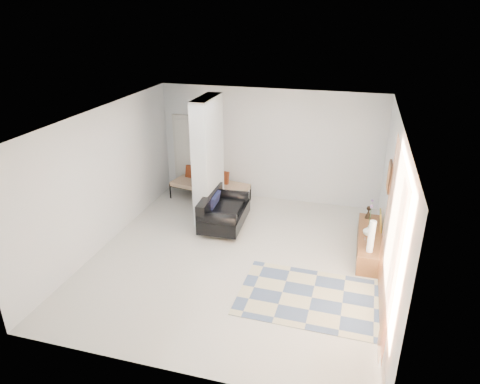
# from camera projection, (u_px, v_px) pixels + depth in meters

# --- Properties ---
(floor) EXTENTS (6.00, 6.00, 0.00)m
(floor) POSITION_uv_depth(u_px,v_px,m) (236.00, 257.00, 8.45)
(floor) COLOR beige
(floor) RESTS_ON ground
(ceiling) EXTENTS (6.00, 6.00, 0.00)m
(ceiling) POSITION_uv_depth(u_px,v_px,m) (235.00, 118.00, 7.34)
(ceiling) COLOR white
(ceiling) RESTS_ON wall_back
(wall_back) EXTENTS (6.00, 0.00, 6.00)m
(wall_back) POSITION_uv_depth(u_px,v_px,m) (269.00, 146.00, 10.55)
(wall_back) COLOR silver
(wall_back) RESTS_ON ground
(wall_front) EXTENTS (6.00, 0.00, 6.00)m
(wall_front) POSITION_uv_depth(u_px,v_px,m) (168.00, 286.00, 5.24)
(wall_front) COLOR silver
(wall_front) RESTS_ON ground
(wall_left) EXTENTS (0.00, 6.00, 6.00)m
(wall_left) POSITION_uv_depth(u_px,v_px,m) (104.00, 178.00, 8.57)
(wall_left) COLOR silver
(wall_left) RESTS_ON ground
(wall_right) EXTENTS (0.00, 6.00, 6.00)m
(wall_right) POSITION_uv_depth(u_px,v_px,m) (392.00, 210.00, 7.22)
(wall_right) COLOR silver
(wall_right) RESTS_ON ground
(partition_column) EXTENTS (0.35, 1.20, 2.80)m
(partition_column) POSITION_uv_depth(u_px,v_px,m) (208.00, 160.00, 9.58)
(partition_column) COLOR silver
(partition_column) RESTS_ON floor
(hallway_door) EXTENTS (0.85, 0.06, 2.04)m
(hallway_door) POSITION_uv_depth(u_px,v_px,m) (190.00, 154.00, 11.18)
(hallway_door) COLOR beige
(hallway_door) RESTS_ON floor
(curtain) EXTENTS (0.00, 2.55, 2.55)m
(curtain) POSITION_uv_depth(u_px,v_px,m) (390.00, 239.00, 6.21)
(curtain) COLOR #FF8843
(curtain) RESTS_ON wall_right
(wall_art) EXTENTS (0.04, 0.45, 0.55)m
(wall_art) POSITION_uv_depth(u_px,v_px,m) (390.00, 177.00, 7.94)
(wall_art) COLOR #351C0E
(wall_art) RESTS_ON wall_right
(media_console) EXTENTS (0.45, 1.88, 0.80)m
(media_console) POSITION_uv_depth(u_px,v_px,m) (369.00, 243.00, 8.57)
(media_console) COLOR brown
(media_console) RESTS_ON floor
(loveseat) EXTENTS (0.93, 1.52, 0.76)m
(loveseat) POSITION_uv_depth(u_px,v_px,m) (222.00, 211.00, 9.53)
(loveseat) COLOR silver
(loveseat) RESTS_ON floor
(daybed) EXTENTS (2.06, 1.17, 0.77)m
(daybed) POSITION_uv_depth(u_px,v_px,m) (209.00, 184.00, 10.87)
(daybed) COLOR black
(daybed) RESTS_ON floor
(area_rug) EXTENTS (2.50, 1.69, 0.01)m
(area_rug) POSITION_uv_depth(u_px,v_px,m) (312.00, 298.00, 7.27)
(area_rug) COLOR beige
(area_rug) RESTS_ON floor
(cylinder_lamp) EXTENTS (0.11, 0.11, 0.62)m
(cylinder_lamp) POSITION_uv_depth(u_px,v_px,m) (371.00, 236.00, 7.77)
(cylinder_lamp) COLOR white
(cylinder_lamp) RESTS_ON media_console
(bronze_figurine) EXTENTS (0.15, 0.15, 0.27)m
(bronze_figurine) POSITION_uv_depth(u_px,v_px,m) (368.00, 212.00, 9.09)
(bronze_figurine) COLOR black
(bronze_figurine) RESTS_ON media_console
(vase) EXTENTS (0.22, 0.22, 0.21)m
(vase) POSITION_uv_depth(u_px,v_px,m) (368.00, 230.00, 8.42)
(vase) COLOR white
(vase) RESTS_ON media_console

